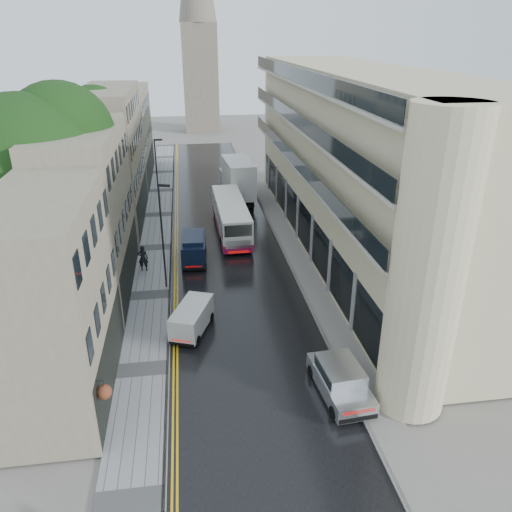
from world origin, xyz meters
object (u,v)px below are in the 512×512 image
object	(u,v)px
silver_hatchback	(335,404)
lamp_post_far	(157,177)
navy_van	(182,255)
tree_far	(78,162)
cream_bus	(221,230)
white_lorry	(229,186)
pedestrian	(143,258)
tree_near	(33,199)
lamp_post_near	(162,238)
white_van	(172,329)

from	to	relation	value
silver_hatchback	lamp_post_far	world-z (taller)	lamp_post_far
silver_hatchback	navy_van	distance (m)	18.49
tree_far	cream_bus	xyz separation A→B (m)	(11.86, -5.83, -4.75)
cream_bus	white_lorry	xyz separation A→B (m)	(1.60, 10.27, 0.80)
cream_bus	silver_hatchback	distance (m)	21.51
white_lorry	pedestrian	size ratio (longest dim) A/B	4.31
tree_near	lamp_post_near	world-z (taller)	tree_near
tree_far	silver_hatchback	bearing A→B (deg)	-60.40
white_van	silver_hatchback	bearing A→B (deg)	-24.39
white_lorry	cream_bus	bearing A→B (deg)	-103.07
white_lorry	white_van	xyz separation A→B (m)	(-5.56, -23.96, -1.41)
tree_near	white_lorry	size ratio (longest dim) A/B	1.61
lamp_post_near	lamp_post_far	distance (m)	16.15
white_van	tree_near	bearing A→B (deg)	162.38
tree_far	lamp_post_near	distance (m)	14.96
lamp_post_near	navy_van	bearing A→B (deg)	89.92
silver_hatchback	tree_far	bearing A→B (deg)	114.88
cream_bus	lamp_post_far	world-z (taller)	lamp_post_far
cream_bus	navy_van	bearing A→B (deg)	-130.12
cream_bus	pedestrian	distance (m)	7.37
tree_near	white_van	distance (m)	12.11
pedestrian	white_lorry	bearing A→B (deg)	-115.97
pedestrian	lamp_post_near	bearing A→B (deg)	122.90
silver_hatchback	pedestrian	world-z (taller)	pedestrian
white_van	navy_van	world-z (taller)	navy_van
navy_van	lamp_post_near	world-z (taller)	lamp_post_near
tree_far	silver_hatchback	xyz separation A→B (m)	(15.36, -27.04, -5.36)
white_lorry	silver_hatchback	world-z (taller)	white_lorry
tree_near	lamp_post_far	bearing A→B (deg)	67.59
white_lorry	silver_hatchback	xyz separation A→B (m)	(1.90, -31.48, -1.41)
tree_near	cream_bus	distance (m)	15.13
lamp_post_far	pedestrian	bearing A→B (deg)	-96.65
silver_hatchback	white_lorry	bearing A→B (deg)	88.75
white_lorry	silver_hatchback	distance (m)	31.57
white_lorry	lamp_post_far	bearing A→B (deg)	-175.33
navy_van	pedestrian	distance (m)	2.90
cream_bus	navy_van	size ratio (longest dim) A/B	2.39
silver_hatchback	lamp_post_near	xyz separation A→B (m)	(-7.97, 14.27, 2.96)
white_lorry	tree_near	bearing A→B (deg)	-132.47
white_van	navy_van	bearing A→B (deg)	106.80
silver_hatchback	lamp_post_near	world-z (taller)	lamp_post_near
silver_hatchback	navy_van	bearing A→B (deg)	106.78
tree_near	silver_hatchback	distance (m)	21.90
white_van	pedestrian	xyz separation A→B (m)	(-2.22, 9.67, 0.25)
tree_far	cream_bus	world-z (taller)	tree_far
tree_far	navy_van	world-z (taller)	tree_far
lamp_post_far	tree_far	bearing A→B (deg)	-155.94
silver_hatchback	navy_van	world-z (taller)	navy_van
silver_hatchback	lamp_post_near	distance (m)	16.61
tree_near	lamp_post_near	bearing A→B (deg)	1.67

